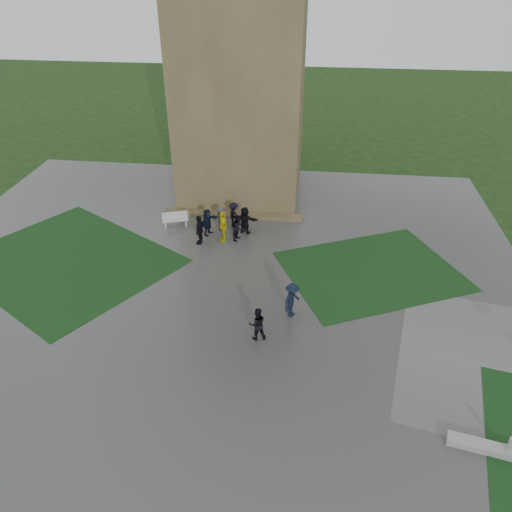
# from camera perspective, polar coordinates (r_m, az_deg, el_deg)

# --- Properties ---
(ground) EXTENTS (120.00, 120.00, 0.00)m
(ground) POSITION_cam_1_polar(r_m,az_deg,el_deg) (24.27, -6.44, -6.93)
(ground) COLOR black
(plaza) EXTENTS (34.00, 34.00, 0.02)m
(plaza) POSITION_cam_1_polar(r_m,az_deg,el_deg) (25.81, -5.50, -4.16)
(plaza) COLOR #3A3A38
(plaza) RESTS_ON ground
(lawn_inset_left) EXTENTS (14.10, 13.46, 0.01)m
(lawn_inset_left) POSITION_cam_1_polar(r_m,az_deg,el_deg) (30.11, -20.77, -0.56)
(lawn_inset_left) COLOR black
(lawn_inset_left) RESTS_ON plaza
(lawn_inset_right) EXTENTS (11.12, 10.15, 0.01)m
(lawn_inset_right) POSITION_cam_1_polar(r_m,az_deg,el_deg) (28.04, 13.04, -1.66)
(lawn_inset_right) COLOR black
(lawn_inset_right) RESTS_ON plaza
(tower) EXTENTS (8.00, 8.00, 18.00)m
(tower) POSITION_cam_1_polar(r_m,az_deg,el_deg) (34.26, -1.71, 21.52)
(tower) COLOR brown
(tower) RESTS_ON ground
(tower_plinth) EXTENTS (9.00, 0.80, 0.22)m
(tower_plinth) POSITION_cam_1_polar(r_m,az_deg,el_deg) (32.97, -2.56, 4.75)
(tower_plinth) COLOR brown
(tower_plinth) RESTS_ON plaza
(bench) EXTENTS (1.68, 1.00, 0.93)m
(bench) POSITION_cam_1_polar(r_m,az_deg,el_deg) (31.96, -9.21, 4.17)
(bench) COLOR #BABAB5
(bench) RESTS_ON plaza
(visitor_cluster) EXTENTS (3.70, 3.45, 2.64)m
(visitor_cluster) POSITION_cam_1_polar(r_m,az_deg,el_deg) (30.32, -3.33, 4.19)
(visitor_cluster) COLOR black
(visitor_cluster) RESTS_ON plaza
(pedestrian_mid) EXTENTS (1.08, 1.32, 1.81)m
(pedestrian_mid) POSITION_cam_1_polar(r_m,az_deg,el_deg) (23.70, 4.15, -5.06)
(pedestrian_mid) COLOR black
(pedestrian_mid) RESTS_ON plaza
(pedestrian_near) EXTENTS (0.89, 0.65, 1.63)m
(pedestrian_near) POSITION_cam_1_polar(r_m,az_deg,el_deg) (22.41, 0.14, -7.76)
(pedestrian_near) COLOR black
(pedestrian_near) RESTS_ON plaza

